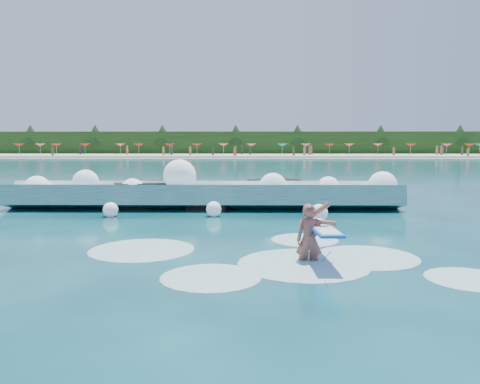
{
  "coord_description": "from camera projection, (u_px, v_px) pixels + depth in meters",
  "views": [
    {
      "loc": [
        1.68,
        -12.12,
        2.7
      ],
      "look_at": [
        1.5,
        2.0,
        1.2
      ],
      "focal_mm": 35.0,
      "sensor_mm": 36.0,
      "label": 1
    }
  ],
  "objects": [
    {
      "name": "surfer_with_board",
      "position": [
        312.0,
        237.0,
        10.41
      ],
      "size": [
        0.89,
        2.82,
        1.62
      ],
      "color": "brown",
      "rests_on": "ground"
    },
    {
      "name": "beach",
      "position": [
        237.0,
        156.0,
        89.89
      ],
      "size": [
        140.0,
        20.0,
        0.4
      ],
      "primitive_type": "cube",
      "color": "tan",
      "rests_on": "ground"
    },
    {
      "name": "breaking_wave",
      "position": [
        204.0,
        196.0,
        19.42
      ],
      "size": [
        15.94,
        2.58,
        1.37
      ],
      "color": "teal",
      "rests_on": "ground"
    },
    {
      "name": "treeline",
      "position": [
        238.0,
        143.0,
        99.59
      ],
      "size": [
        140.0,
        4.0,
        5.0
      ],
      "primitive_type": "cube",
      "color": "black",
      "rests_on": "ground"
    },
    {
      "name": "beachgoers",
      "position": [
        240.0,
        151.0,
        86.68
      ],
      "size": [
        103.27,
        12.01,
        1.91
      ],
      "color": "#3F332D",
      "rests_on": "ground"
    },
    {
      "name": "ground",
      "position": [
        182.0,
        245.0,
        12.35
      ],
      "size": [
        200.0,
        200.0,
        0.0
      ],
      "primitive_type": "plane",
      "color": "#072F3B",
      "rests_on": "ground"
    },
    {
      "name": "wet_band",
      "position": [
        236.0,
        158.0,
        78.97
      ],
      "size": [
        140.0,
        5.0,
        0.08
      ],
      "primitive_type": "cube",
      "color": "silver",
      "rests_on": "ground"
    },
    {
      "name": "rock_cluster",
      "position": [
        203.0,
        196.0,
        19.88
      ],
      "size": [
        8.19,
        3.2,
        1.3
      ],
      "color": "black",
      "rests_on": "ground"
    },
    {
      "name": "wave_spray",
      "position": [
        205.0,
        186.0,
        19.24
      ],
      "size": [
        15.4,
        4.4,
        2.06
      ],
      "color": "white",
      "rests_on": "ground"
    },
    {
      "name": "beach_umbrellas",
      "position": [
        237.0,
        145.0,
        91.9
      ],
      "size": [
        112.33,
        6.64,
        0.5
      ],
      "color": "#EB456E",
      "rests_on": "ground"
    },
    {
      "name": "surf_foam",
      "position": [
        275.0,
        259.0,
        10.88
      ],
      "size": [
        9.31,
        5.65,
        0.15
      ],
      "color": "silver",
      "rests_on": "ground"
    }
  ]
}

